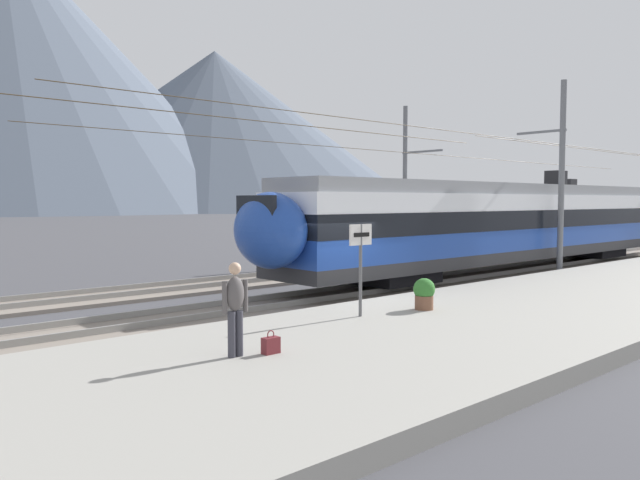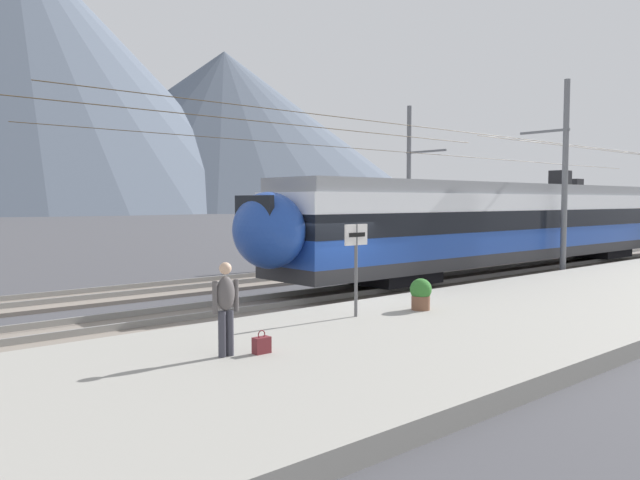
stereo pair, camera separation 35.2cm
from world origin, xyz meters
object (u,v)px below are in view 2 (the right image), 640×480
at_px(catenary_mast_mid, 562,175).
at_px(potted_plant_platform_edge, 421,293).
at_px(passenger_walking, 226,304).
at_px(train_far_track, 539,216).
at_px(handbag_beside_passenger, 262,345).
at_px(train_near_platform, 507,222).
at_px(catenary_mast_far_side, 411,181).
at_px(platform_sign, 356,249).

height_order(catenary_mast_mid, potted_plant_platform_edge, catenary_mast_mid).
xyz_separation_m(passenger_walking, potted_plant_platform_edge, (6.29, 0.78, -0.50)).
xyz_separation_m(train_far_track, passenger_walking, (-28.46, -10.15, -0.92)).
bearing_deg(passenger_walking, train_far_track, 19.63).
height_order(train_far_track, handbag_beside_passenger, train_far_track).
xyz_separation_m(train_near_platform, handbag_beside_passenger, (-16.70, -5.49, -1.71)).
xyz_separation_m(catenary_mast_mid, passenger_walking, (-18.44, -3.46, -2.90)).
height_order(catenary_mast_far_side, handbag_beside_passenger, catenary_mast_far_side).
distance_m(platform_sign, passenger_walking, 4.62).
xyz_separation_m(handbag_beside_passenger, potted_plant_platform_edge, (5.69, 1.02, 0.28)).
distance_m(passenger_walking, handbag_beside_passenger, 1.02).
bearing_deg(train_near_platform, catenary_mast_mid, -57.75).
xyz_separation_m(catenary_mast_far_side, passenger_walking, (-19.19, -12.25, -2.90)).
bearing_deg(platform_sign, potted_plant_platform_edge, -12.98).
height_order(catenary_mast_mid, platform_sign, catenary_mast_mid).
bearing_deg(handbag_beside_passenger, train_far_track, 20.45).
distance_m(catenary_mast_far_side, potted_plant_platform_edge, 17.60).
relative_size(platform_sign, passenger_walking, 1.31).
distance_m(train_near_platform, handbag_beside_passenger, 17.67).
xyz_separation_m(platform_sign, handbag_beside_passenger, (-3.81, -1.45, -1.47)).
bearing_deg(potted_plant_platform_edge, platform_sign, 167.02).
relative_size(catenary_mast_mid, catenary_mast_far_side, 1.00).
relative_size(catenary_mast_mid, passenger_walking, 23.76).
xyz_separation_m(catenary_mast_mid, catenary_mast_far_side, (0.76, 8.79, -0.01)).
distance_m(train_far_track, catenary_mast_far_side, 9.71).
distance_m(train_far_track, potted_plant_platform_edge, 24.11).
height_order(catenary_mast_far_side, potted_plant_platform_edge, catenary_mast_far_side).
distance_m(catenary_mast_far_side, platform_sign, 18.58).
relative_size(train_far_track, potted_plant_platform_edge, 33.61).
bearing_deg(catenary_mast_far_side, train_far_track, -12.79).
bearing_deg(catenary_mast_mid, train_near_platform, 122.25).
distance_m(catenary_mast_mid, handbag_beside_passenger, 18.58).
distance_m(train_far_track, handbag_beside_passenger, 29.78).
relative_size(train_near_platform, train_far_track, 0.98).
height_order(platform_sign, passenger_walking, platform_sign).
relative_size(train_near_platform, catenary_mast_mid, 0.66).
relative_size(handbag_beside_passenger, potted_plant_platform_edge, 0.53).
bearing_deg(platform_sign, handbag_beside_passenger, -159.09).
bearing_deg(catenary_mast_mid, potted_plant_platform_edge, -167.55).
relative_size(catenary_mast_far_side, platform_sign, 18.10).
relative_size(train_far_track, handbag_beside_passenger, 62.98).
bearing_deg(catenary_mast_far_side, potted_plant_platform_edge, -138.36).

